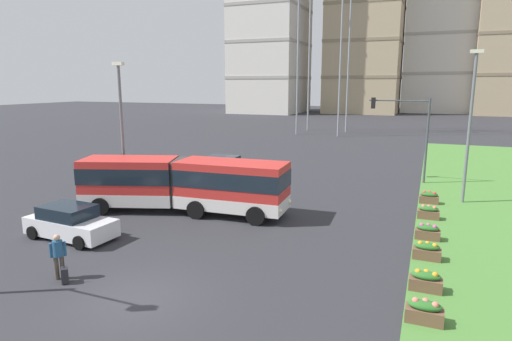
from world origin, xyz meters
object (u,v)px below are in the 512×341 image
object	(u,v)px
flower_planter_2	(427,251)
streetlight_left	(122,126)
car_silver_hatch	(224,166)
flower_planter_3	(428,232)
apartment_tower_west	(271,10)
apartment_tower_centre	(449,37)
pedestrian_crossing	(58,253)
rolling_suitcase	(65,275)
apartment_tower_westcentre	(366,8)
streetlight_median	(470,122)
flower_planter_1	(426,281)
articulated_bus	(183,184)
traffic_light_far_right	(408,125)
flower_planter_5	(429,198)
flower_planter_4	(428,212)
flower_planter_0	(424,311)
car_white_van	(70,223)

from	to	relation	value
flower_planter_2	streetlight_left	distance (m)	18.32
flower_planter_2	car_silver_hatch	bearing A→B (deg)	141.78
flower_planter_3	apartment_tower_west	bearing A→B (deg)	114.75
apartment_tower_west	apartment_tower_centre	bearing A→B (deg)	21.87
car_silver_hatch	pedestrian_crossing	size ratio (longest dim) A/B	2.58
rolling_suitcase	apartment_tower_centre	size ratio (longest dim) A/B	0.03
car_silver_hatch	streetlight_left	xyz separation A→B (m)	(-2.46, -8.91, 3.90)
rolling_suitcase	apartment_tower_westcentre	xyz separation A→B (m)	(-4.62, 100.89, 25.03)
streetlight_median	pedestrian_crossing	bearing A→B (deg)	-130.47
pedestrian_crossing	flower_planter_1	xyz separation A→B (m)	(12.66, 4.01, -0.58)
articulated_bus	flower_planter_1	distance (m)	13.91
pedestrian_crossing	traffic_light_far_right	distance (m)	24.58
flower_planter_5	flower_planter_3	bearing A→B (deg)	-90.00
flower_planter_4	flower_planter_5	size ratio (longest dim) A/B	1.00
car_silver_hatch	streetlight_left	world-z (taller)	streetlight_left
pedestrian_crossing	streetlight_median	size ratio (longest dim) A/B	0.19
flower_planter_1	apartment_tower_westcentre	distance (m)	101.25
apartment_tower_west	flower_planter_2	bearing A→B (deg)	-65.87
flower_planter_4	apartment_tower_centre	distance (m)	99.77
flower_planter_1	traffic_light_far_right	distance (m)	18.28
flower_planter_2	flower_planter_3	size ratio (longest dim) A/B	1.00
articulated_bus	flower_planter_4	xyz separation A→B (m)	(12.87, 3.68, -1.23)
pedestrian_crossing	flower_planter_5	bearing A→B (deg)	51.76
flower_planter_3	traffic_light_far_right	xyz separation A→B (m)	(-1.77, 12.35, 3.84)
car_silver_hatch	flower_planter_3	xyz separation A→B (m)	(15.12, -9.41, -0.33)
pedestrian_crossing	flower_planter_5	xyz separation A→B (m)	(12.66, 16.07, -0.58)
streetlight_median	apartment_tower_westcentre	size ratio (longest dim) A/B	0.18
flower_planter_3	streetlight_median	size ratio (longest dim) A/B	0.12
flower_planter_1	apartment_tower_westcentre	xyz separation A→B (m)	(-16.83, 96.68, 24.91)
streetlight_median	apartment_tower_west	distance (m)	89.63
streetlight_left	streetlight_median	world-z (taller)	streetlight_median
flower_planter_1	flower_planter_5	bearing A→B (deg)	90.00
flower_planter_0	apartment_tower_centre	xyz separation A→B (m)	(2.40, 109.05, 18.38)
car_silver_hatch	articulated_bus	bearing A→B (deg)	-77.01
car_white_van	flower_planter_5	bearing A→B (deg)	38.85
pedestrian_crossing	flower_planter_0	xyz separation A→B (m)	(12.66, 1.80, -0.58)
car_white_van	flower_planter_0	distance (m)	15.71
pedestrian_crossing	flower_planter_1	world-z (taller)	pedestrian_crossing
flower_planter_0	flower_planter_2	xyz separation A→B (m)	(0.00, 5.16, 0.00)
articulated_bus	flower_planter_5	xyz separation A→B (m)	(12.87, 6.94, -1.23)
flower_planter_0	apartment_tower_centre	size ratio (longest dim) A/B	0.03
apartment_tower_centre	flower_planter_0	bearing A→B (deg)	-91.26
flower_planter_5	car_white_van	bearing A→B (deg)	-141.15
streetlight_median	streetlight_left	bearing A→B (deg)	-159.91
flower_planter_1	streetlight_median	xyz separation A→B (m)	(1.90, 13.06, 4.56)
car_white_van	traffic_light_far_right	size ratio (longest dim) A/B	0.73
flower_planter_1	streetlight_left	size ratio (longest dim) A/B	0.13
car_white_van	apartment_tower_westcentre	size ratio (longest dim) A/B	0.09
streetlight_left	apartment_tower_westcentre	bearing A→B (deg)	89.53
car_white_van	flower_planter_0	xyz separation A→B (m)	(15.62, -1.69, -0.33)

